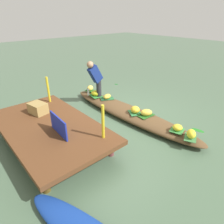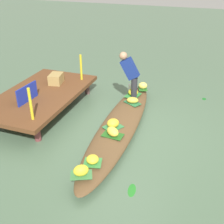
% 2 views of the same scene
% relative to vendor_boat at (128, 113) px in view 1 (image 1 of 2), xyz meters
% --- Properties ---
extents(canal_water, '(40.00, 40.00, 0.00)m').
position_rel_vendor_boat_xyz_m(canal_water, '(0.00, 0.00, -0.12)').
color(canal_water, '#4B654B').
rests_on(canal_water, ground).
extents(dock_platform, '(3.20, 1.80, 0.45)m').
position_rel_vendor_boat_xyz_m(dock_platform, '(0.30, 2.24, 0.27)').
color(dock_platform, brown).
rests_on(dock_platform, ground).
extents(vendor_boat, '(4.64, 0.96, 0.25)m').
position_rel_vendor_boat_xyz_m(vendor_boat, '(0.00, 0.00, 0.00)').
color(vendor_boat, brown).
rests_on(vendor_boat, ground).
extents(leaf_mat_0, '(0.38, 0.43, 0.01)m').
position_rel_vendor_boat_xyz_m(leaf_mat_0, '(-1.93, 0.03, 0.13)').
color(leaf_mat_0, '#3E7B43').
rests_on(leaf_mat_0, vendor_boat).
extents(banana_bunch_0, '(0.31, 0.32, 0.19)m').
position_rel_vendor_boat_xyz_m(banana_bunch_0, '(-1.93, 0.03, 0.23)').
color(banana_bunch_0, yellow).
rests_on(banana_bunch_0, vendor_boat).
extents(leaf_mat_1, '(0.42, 0.48, 0.01)m').
position_rel_vendor_boat_xyz_m(leaf_mat_1, '(0.96, -0.02, 0.13)').
color(leaf_mat_1, '#296739').
rests_on(leaf_mat_1, vendor_boat).
extents(banana_bunch_1, '(0.25, 0.33, 0.15)m').
position_rel_vendor_boat_xyz_m(banana_bunch_1, '(0.96, -0.02, 0.20)').
color(banana_bunch_1, gold).
rests_on(banana_bunch_1, vendor_boat).
extents(leaf_mat_2, '(0.29, 0.45, 0.01)m').
position_rel_vendor_boat_xyz_m(leaf_mat_2, '(-0.61, -0.06, 0.13)').
color(leaf_mat_2, '#245D1E').
rests_on(leaf_mat_2, vendor_boat).
extents(banana_bunch_2, '(0.34, 0.37, 0.18)m').
position_rel_vendor_boat_xyz_m(banana_bunch_2, '(-0.61, -0.06, 0.22)').
color(banana_bunch_2, yellow).
rests_on(banana_bunch_2, vendor_boat).
extents(leaf_mat_3, '(0.40, 0.35, 0.01)m').
position_rel_vendor_boat_xyz_m(leaf_mat_3, '(1.91, -0.04, 0.13)').
color(leaf_mat_3, '#276523').
rests_on(leaf_mat_3, vendor_boat).
extents(banana_bunch_3, '(0.23, 0.27, 0.19)m').
position_rel_vendor_boat_xyz_m(banana_bunch_3, '(1.91, -0.04, 0.22)').
color(banana_bunch_3, '#F8D558').
rests_on(banana_bunch_3, vendor_boat).
extents(leaf_mat_4, '(0.36, 0.38, 0.01)m').
position_rel_vendor_boat_xyz_m(leaf_mat_4, '(-1.57, -0.02, 0.13)').
color(leaf_mat_4, '#39843C').
rests_on(leaf_mat_4, vendor_boat).
extents(banana_bunch_4, '(0.26, 0.26, 0.15)m').
position_rel_vendor_boat_xyz_m(banana_bunch_4, '(-1.57, -0.02, 0.20)').
color(banana_bunch_4, yellow).
rests_on(banana_bunch_4, vendor_boat).
extents(leaf_mat_5, '(0.48, 0.46, 0.01)m').
position_rel_vendor_boat_xyz_m(leaf_mat_5, '(-0.30, 0.05, 0.13)').
color(leaf_mat_5, '#327840').
rests_on(leaf_mat_5, vendor_boat).
extents(banana_bunch_5, '(0.35, 0.34, 0.19)m').
position_rel_vendor_boat_xyz_m(banana_bunch_5, '(-0.30, 0.05, 0.22)').
color(banana_bunch_5, yellow).
rests_on(banana_bunch_5, vendor_boat).
extents(leaf_mat_6, '(0.48, 0.39, 0.01)m').
position_rel_vendor_boat_xyz_m(leaf_mat_6, '(1.40, 0.10, 0.13)').
color(leaf_mat_6, '#317E37').
rests_on(leaf_mat_6, vendor_boat).
extents(banana_bunch_6, '(0.40, 0.37, 0.17)m').
position_rel_vendor_boat_xyz_m(banana_bunch_6, '(1.40, 0.10, 0.22)').
color(banana_bunch_6, yellow).
rests_on(banana_bunch_6, vendor_boat).
extents(vendor_person, '(0.21, 0.53, 1.19)m').
position_rel_vendor_boat_xyz_m(vendor_person, '(1.29, 0.17, 0.81)').
color(vendor_person, '#28282D').
rests_on(vendor_person, vendor_boat).
extents(water_bottle, '(0.06, 0.06, 0.22)m').
position_rel_vendor_boat_xyz_m(water_bottle, '(1.60, 0.26, 0.24)').
color(water_bottle, silver).
rests_on(water_bottle, vendor_boat).
extents(market_banner, '(0.71, 0.07, 0.41)m').
position_rel_vendor_boat_xyz_m(market_banner, '(-0.20, 2.24, 0.53)').
color(market_banner, '#1C2C9A').
rests_on(market_banner, dock_platform).
extents(railing_post_west, '(0.06, 0.06, 0.72)m').
position_rel_vendor_boat_xyz_m(railing_post_west, '(-0.90, 1.64, 0.69)').
color(railing_post_west, gold).
rests_on(railing_post_west, dock_platform).
extents(railing_post_east, '(0.06, 0.06, 0.72)m').
position_rel_vendor_boat_xyz_m(railing_post_east, '(1.50, 1.64, 0.69)').
color(railing_post_east, gold).
rests_on(railing_post_east, dock_platform).
extents(produce_crate, '(0.50, 0.40, 0.26)m').
position_rel_vendor_boat_xyz_m(produce_crate, '(1.02, 2.18, 0.46)').
color(produce_crate, '#A18349').
rests_on(produce_crate, dock_platform).
extents(drifting_plant_0, '(0.33, 0.18, 0.01)m').
position_rel_vendor_boat_xyz_m(drifting_plant_0, '(-1.73, -0.80, -0.12)').
color(drifting_plant_0, '#247A25').
rests_on(drifting_plant_0, ground).
extents(drifting_plant_1, '(0.17, 0.11, 0.01)m').
position_rel_vendor_boat_xyz_m(drifting_plant_1, '(2.37, -1.71, -0.12)').
color(drifting_plant_1, '#196921').
rests_on(drifting_plant_1, ground).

